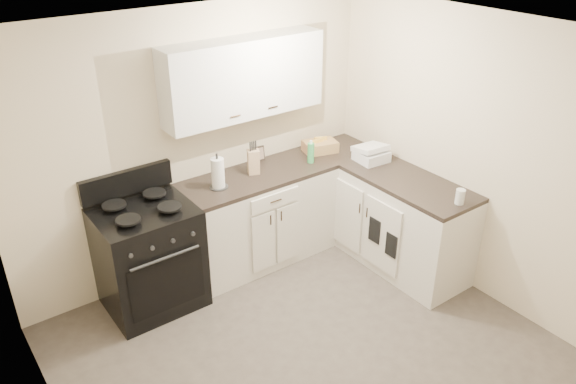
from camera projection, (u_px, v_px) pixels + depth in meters
floor at (319, 362)px, 4.44m from camera, size 3.60×3.60×0.00m
ceiling at (330, 44)px, 3.28m from camera, size 3.60×3.60×0.00m
wall_back at (198, 145)px, 5.14m from camera, size 3.60×0.00×3.60m
wall_right at (486, 162)px, 4.80m from camera, size 0.00×3.60×3.60m
wall_left at (56, 333)px, 2.91m from camera, size 0.00×3.60×3.60m
base_cabinets_back at (257, 219)px, 5.52m from camera, size 1.55×0.60×0.90m
base_cabinets_right at (382, 214)px, 5.62m from camera, size 0.60×1.90×0.90m
countertop_back at (256, 177)px, 5.30m from camera, size 1.55×0.60×0.04m
countertop_right at (386, 171)px, 5.40m from camera, size 0.60×1.90×0.04m
upper_cabinets at (244, 78)px, 4.98m from camera, size 1.55×0.30×0.70m
stove at (149, 259)px, 4.90m from camera, size 0.81×0.69×0.98m
knife_block at (253, 162)px, 5.27m from camera, size 0.14×0.13×0.23m
paper_towel at (218, 173)px, 5.00m from camera, size 0.14×0.14×0.28m
soap_bottle at (311, 153)px, 5.50m from camera, size 0.08×0.08×0.20m
picture_frame at (259, 153)px, 5.56m from camera, size 0.12×0.05×0.15m
wicker_basket at (320, 146)px, 5.76m from camera, size 0.38×0.30×0.11m
countertop_grill at (371, 156)px, 5.55m from camera, size 0.31×0.29×0.11m
glass_jar at (460, 197)px, 4.77m from camera, size 0.08×0.08×0.13m
oven_mitt_near at (391, 245)px, 5.15m from camera, size 0.02×0.13×0.23m
oven_mitt_far at (375, 230)px, 5.28m from camera, size 0.02×0.14×0.25m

